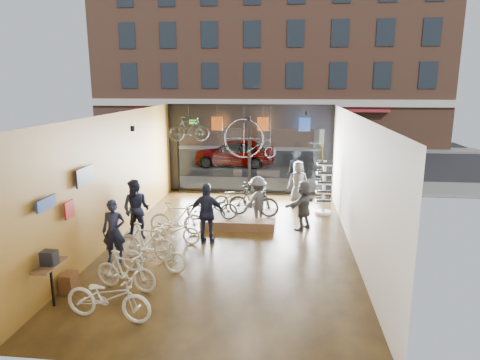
# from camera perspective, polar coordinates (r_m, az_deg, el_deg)

# --- Properties ---
(ground_plane) EXTENTS (7.00, 12.00, 0.04)m
(ground_plane) POSITION_cam_1_polar(r_m,az_deg,el_deg) (13.06, -1.09, -8.19)
(ground_plane) COLOR black
(ground_plane) RESTS_ON ground
(ceiling) EXTENTS (7.00, 12.00, 0.04)m
(ceiling) POSITION_cam_1_polar(r_m,az_deg,el_deg) (12.22, -1.16, 8.87)
(ceiling) COLOR black
(ceiling) RESTS_ON ground
(wall_left) EXTENTS (0.04, 12.00, 3.80)m
(wall_left) POSITION_cam_1_polar(r_m,az_deg,el_deg) (13.41, -16.21, 0.41)
(wall_left) COLOR #A1661E
(wall_left) RESTS_ON ground
(wall_right) EXTENTS (0.04, 12.00, 3.80)m
(wall_right) POSITION_cam_1_polar(r_m,az_deg,el_deg) (12.55, 15.03, -0.34)
(wall_right) COLOR beige
(wall_right) RESTS_ON ground
(wall_back) EXTENTS (7.00, 0.04, 3.80)m
(wall_back) POSITION_cam_1_polar(r_m,az_deg,el_deg) (6.85, -7.75, -11.01)
(wall_back) COLOR beige
(wall_back) RESTS_ON ground
(storefront) EXTENTS (7.00, 0.26, 3.80)m
(storefront) POSITION_cam_1_polar(r_m,az_deg,el_deg) (18.37, 1.30, 4.14)
(storefront) COLOR black
(storefront) RESTS_ON ground
(exit_sign) EXTENTS (0.35, 0.06, 0.18)m
(exit_sign) POSITION_cam_1_polar(r_m,az_deg,el_deg) (18.48, -6.22, 7.71)
(exit_sign) COLOR #198C26
(exit_sign) RESTS_ON storefront
(street_road) EXTENTS (30.00, 18.00, 0.02)m
(street_road) POSITION_cam_1_polar(r_m,az_deg,el_deg) (27.53, 2.93, 2.99)
(street_road) COLOR black
(street_road) RESTS_ON ground
(sidewalk_near) EXTENTS (30.00, 2.40, 0.12)m
(sidewalk_near) POSITION_cam_1_polar(r_m,az_deg,el_deg) (19.89, 1.57, -0.59)
(sidewalk_near) COLOR slate
(sidewalk_near) RESTS_ON ground
(sidewalk_far) EXTENTS (30.00, 2.00, 0.12)m
(sidewalk_far) POSITION_cam_1_polar(r_m,az_deg,el_deg) (31.47, 3.37, 4.34)
(sidewalk_far) COLOR slate
(sidewalk_far) RESTS_ON ground
(opposite_building) EXTENTS (26.00, 5.00, 14.00)m
(opposite_building) POSITION_cam_1_polar(r_m,az_deg,el_deg) (33.71, 3.76, 16.72)
(opposite_building) COLOR brown
(opposite_building) RESTS_ON ground
(street_car) EXTENTS (4.61, 1.85, 1.57)m
(street_car) POSITION_cam_1_polar(r_m,az_deg,el_deg) (24.58, -0.77, 3.70)
(street_car) COLOR gray
(street_car) RESTS_ON street_road
(box_truck) EXTENTS (1.99, 5.98, 2.35)m
(box_truck) POSITION_cam_1_polar(r_m,az_deg,el_deg) (23.50, 12.70, 3.94)
(box_truck) COLOR silver
(box_truck) RESTS_ON street_road
(floor_bike_0) EXTENTS (1.92, 0.87, 0.97)m
(floor_bike_0) POSITION_cam_1_polar(r_m,az_deg,el_deg) (9.22, -17.14, -14.67)
(floor_bike_0) COLOR beige
(floor_bike_0) RESTS_ON ground_plane
(floor_bike_1) EXTENTS (1.61, 0.75, 0.93)m
(floor_bike_1) POSITION_cam_1_polar(r_m,az_deg,el_deg) (10.33, -15.00, -11.60)
(floor_bike_1) COLOR beige
(floor_bike_1) RESTS_ON ground_plane
(floor_bike_2) EXTENTS (1.67, 0.60, 0.88)m
(floor_bike_2) POSITION_cam_1_polar(r_m,az_deg,el_deg) (11.06, -11.40, -9.88)
(floor_bike_2) COLOR beige
(floor_bike_2) RESTS_ON ground_plane
(floor_bike_3) EXTENTS (1.76, 0.83, 1.02)m
(floor_bike_3) POSITION_cam_1_polar(r_m,az_deg,el_deg) (11.81, -12.26, -8.05)
(floor_bike_3) COLOR beige
(floor_bike_3) RESTS_ON ground_plane
(floor_bike_4) EXTENTS (1.60, 0.68, 0.82)m
(floor_bike_4) POSITION_cam_1_polar(r_m,az_deg,el_deg) (12.88, -8.70, -6.61)
(floor_bike_4) COLOR beige
(floor_bike_4) RESTS_ON ground_plane
(floor_bike_5) EXTENTS (1.76, 0.50, 1.06)m
(floor_bike_5) POSITION_cam_1_polar(r_m,az_deg,el_deg) (13.56, -8.36, -5.07)
(floor_bike_5) COLOR beige
(floor_bike_5) RESTS_ON ground_plane
(display_platform) EXTENTS (2.40, 1.80, 0.30)m
(display_platform) POSITION_cam_1_polar(r_m,az_deg,el_deg) (14.57, -0.05, -5.22)
(display_platform) COLOR brown
(display_platform) RESTS_ON ground_plane
(display_bike_left) EXTENTS (1.70, 0.80, 0.86)m
(display_bike_left) POSITION_cam_1_polar(r_m,az_deg,el_deg) (13.93, -3.75, -3.60)
(display_bike_left) COLOR black
(display_bike_left) RESTS_ON display_platform
(display_bike_mid) EXTENTS (1.77, 0.74, 1.03)m
(display_bike_mid) POSITION_cam_1_polar(r_m,az_deg,el_deg) (14.27, 1.80, -2.83)
(display_bike_mid) COLOR black
(display_bike_mid) RESTS_ON display_platform
(display_bike_right) EXTENTS (1.77, 1.37, 0.90)m
(display_bike_right) POSITION_cam_1_polar(r_m,az_deg,el_deg) (15.06, -0.59, -2.26)
(display_bike_right) COLOR black
(display_bike_right) RESTS_ON display_platform
(customer_0) EXTENTS (0.66, 0.47, 1.69)m
(customer_0) POSITION_cam_1_polar(r_m,az_deg,el_deg) (11.82, -16.46, -6.55)
(customer_0) COLOR #161C33
(customer_0) RESTS_ON ground_plane
(customer_1) EXTENTS (0.97, 0.80, 1.83)m
(customer_1) POSITION_cam_1_polar(r_m,az_deg,el_deg) (13.38, -13.65, -3.82)
(customer_1) COLOR #161C33
(customer_1) RESTS_ON ground_plane
(customer_2) EXTENTS (1.08, 0.49, 1.82)m
(customer_2) POSITION_cam_1_polar(r_m,az_deg,el_deg) (12.63, -4.37, -4.50)
(customer_2) COLOR #161C33
(customer_2) RESTS_ON ground_plane
(customer_3) EXTENTS (1.21, 1.17, 1.66)m
(customer_3) POSITION_cam_1_polar(r_m,az_deg,el_deg) (14.20, 2.35, -2.86)
(customer_3) COLOR #3F3F44
(customer_3) RESTS_ON ground_plane
(customer_4) EXTENTS (0.90, 0.66, 1.68)m
(customer_4) POSITION_cam_1_polar(r_m,az_deg,el_deg) (17.05, 7.75, -0.27)
(customer_4) COLOR #3F3F44
(customer_4) RESTS_ON ground_plane
(customer_5) EXTENTS (1.27, 1.50, 1.62)m
(customer_5) POSITION_cam_1_polar(r_m,az_deg,el_deg) (13.99, 8.46, -3.31)
(customer_5) COLOR #3F3F44
(customer_5) RESTS_ON ground_plane
(sunglasses_rack) EXTENTS (0.69, 0.62, 1.97)m
(sunglasses_rack) POSITION_cam_1_polar(r_m,az_deg,el_deg) (15.69, 11.13, -0.99)
(sunglasses_rack) COLOR white
(sunglasses_rack) RESTS_ON ground_plane
(wall_merch) EXTENTS (0.40, 2.40, 2.60)m
(wall_merch) POSITION_cam_1_polar(r_m,az_deg,el_deg) (10.47, -22.57, -6.90)
(wall_merch) COLOR navy
(wall_merch) RESTS_ON wall_left
(penny_farthing) EXTENTS (1.95, 0.06, 1.56)m
(penny_farthing) POSITION_cam_1_polar(r_m,az_deg,el_deg) (16.83, 1.63, 5.41)
(penny_farthing) COLOR black
(penny_farthing) RESTS_ON ceiling
(hung_bike) EXTENTS (1.64, 0.73, 0.95)m
(hung_bike) POSITION_cam_1_polar(r_m,az_deg,el_deg) (16.82, -6.86, 6.78)
(hung_bike) COLOR black
(hung_bike) RESTS_ON ceiling
(jersey_left) EXTENTS (0.45, 0.03, 0.55)m
(jersey_left) POSITION_cam_1_polar(r_m,az_deg,el_deg) (17.60, -3.08, 7.52)
(jersey_left) COLOR #CC5919
(jersey_left) RESTS_ON ceiling
(jersey_mid) EXTENTS (0.45, 0.03, 0.55)m
(jersey_mid) POSITION_cam_1_polar(r_m,az_deg,el_deg) (17.39, 3.07, 7.46)
(jersey_mid) COLOR #CC5919
(jersey_mid) RESTS_ON ceiling
(jersey_right) EXTENTS (0.45, 0.03, 0.55)m
(jersey_right) POSITION_cam_1_polar(r_m,az_deg,el_deg) (17.38, 8.61, 7.33)
(jersey_right) COLOR #1E3F99
(jersey_right) RESTS_ON ceiling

